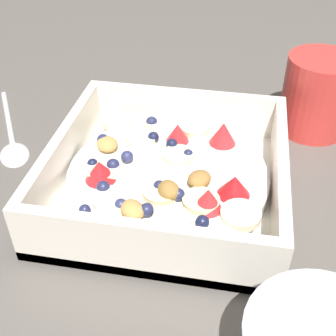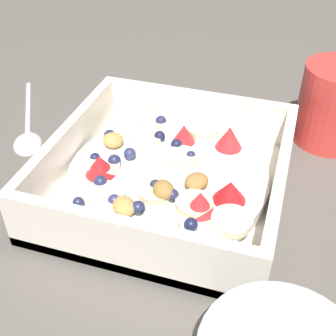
{
  "view_description": "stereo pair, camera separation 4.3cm",
  "coord_description": "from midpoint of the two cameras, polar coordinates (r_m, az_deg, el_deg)",
  "views": [
    {
      "loc": [
        -0.04,
        0.32,
        0.29
      ],
      "look_at": [
        0.02,
        -0.01,
        0.03
      ],
      "focal_mm": 47.5,
      "sensor_mm": 36.0,
      "label": 1
    },
    {
      "loc": [
        -0.09,
        0.31,
        0.29
      ],
      "look_at": [
        0.02,
        -0.01,
        0.03
      ],
      "focal_mm": 47.5,
      "sensor_mm": 36.0,
      "label": 2
    }
  ],
  "objects": [
    {
      "name": "ground_plane",
      "position": [
        0.43,
        4.28,
        -4.79
      ],
      "size": [
        2.4,
        2.4,
        0.0
      ],
      "primitive_type": "plane",
      "color": "#56514C"
    },
    {
      "name": "fruit_bowl",
      "position": [
        0.43,
        2.82,
        -1.24
      ],
      "size": [
        0.22,
        0.22,
        0.06
      ],
      "color": "white",
      "rests_on": "ground"
    },
    {
      "name": "spoon",
      "position": [
        0.55,
        -15.53,
        4.8
      ],
      "size": [
        0.11,
        0.16,
        0.01
      ],
      "color": "silver",
      "rests_on": "ground"
    },
    {
      "name": "coffee_mug",
      "position": [
        0.54,
        22.98,
        7.45
      ],
      "size": [
        0.1,
        0.09,
        0.09
      ],
      "color": "red",
      "rests_on": "ground"
    }
  ]
}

